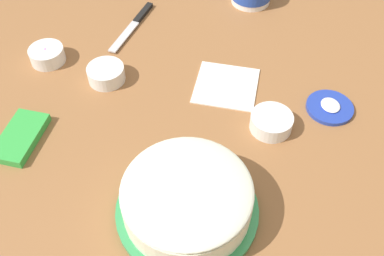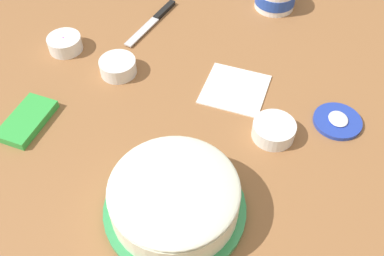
{
  "view_description": "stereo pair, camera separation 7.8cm",
  "coord_description": "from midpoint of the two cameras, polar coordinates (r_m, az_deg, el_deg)",
  "views": [
    {
      "loc": [
        -0.69,
        0.1,
        0.74
      ],
      "look_at": [
        -0.1,
        0.02,
        0.04
      ],
      "focal_mm": 40.06,
      "sensor_mm": 36.0,
      "label": 1
    },
    {
      "loc": [
        -0.69,
        0.03,
        0.74
      ],
      "look_at": [
        -0.1,
        0.02,
        0.04
      ],
      "focal_mm": 40.06,
      "sensor_mm": 36.0,
      "label": 2
    }
  ],
  "objects": [
    {
      "name": "ground_plane",
      "position": [
        1.01,
        -1.91,
        2.87
      ],
      "size": [
        1.54,
        1.54,
        0.0
      ],
      "primitive_type": "plane",
      "color": "#936038"
    },
    {
      "name": "frosted_cake",
      "position": [
        0.81,
        -3.45,
        -9.64
      ],
      "size": [
        0.28,
        0.28,
        0.1
      ],
      "color": "#339351",
      "rests_on": "ground_plane"
    },
    {
      "name": "frosting_tub_lid",
      "position": [
        1.04,
        15.86,
        2.58
      ],
      "size": [
        0.11,
        0.11,
        0.02
      ],
      "color": "#233DAD",
      "rests_on": "ground_plane"
    },
    {
      "name": "spreading_knife",
      "position": [
        1.26,
        -9.31,
        13.65
      ],
      "size": [
        0.21,
        0.14,
        0.01
      ],
      "color": "silver",
      "rests_on": "ground_plane"
    },
    {
      "name": "sprinkle_bowl_blue",
      "position": [
        1.09,
        -13.4,
        7.0
      ],
      "size": [
        0.09,
        0.09,
        0.04
      ],
      "color": "white",
      "rests_on": "ground_plane"
    },
    {
      "name": "sprinkle_bowl_rainbow",
      "position": [
        1.19,
        -20.57,
        9.1
      ],
      "size": [
        0.09,
        0.09,
        0.04
      ],
      "color": "white",
      "rests_on": "ground_plane"
    },
    {
      "name": "sprinkle_bowl_yellow",
      "position": [
        0.96,
        8.27,
        0.73
      ],
      "size": [
        0.09,
        0.09,
        0.04
      ],
      "color": "white",
      "rests_on": "ground_plane"
    },
    {
      "name": "candy_box_lower",
      "position": [
        1.02,
        -23.92,
        -1.23
      ],
      "size": [
        0.16,
        0.12,
        0.02
      ],
      "primitive_type": "cube",
      "rotation": [
        0.0,
        0.0,
        -0.38
      ],
      "color": "green",
      "rests_on": "ground_plane"
    },
    {
      "name": "paper_napkin",
      "position": [
        1.06,
        2.48,
        5.63
      ],
      "size": [
        0.19,
        0.19,
        0.01
      ],
      "primitive_type": "cube",
      "rotation": [
        0.0,
        0.0,
        -0.35
      ],
      "color": "white",
      "rests_on": "ground_plane"
    }
  ]
}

